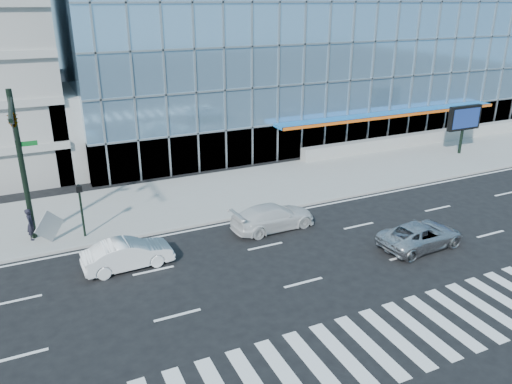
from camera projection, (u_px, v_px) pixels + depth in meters
ground at (265, 246)px, 26.37m from camera, size 160.00×160.00×0.00m
sidewalk at (212, 195)px, 33.10m from camera, size 120.00×8.00×0.15m
theatre_building at (277, 48)px, 51.14m from camera, size 42.00×26.00×15.00m
ramp_block at (92, 128)px, 38.11m from camera, size 6.00×8.00×6.00m
retaining_wall at (446, 135)px, 45.41m from camera, size 30.00×0.80×1.00m
traffic_signal at (16, 136)px, 23.65m from camera, size 1.14×5.74×8.00m
ped_signal_post at (81, 203)px, 26.41m from camera, size 0.30×0.33×3.00m
marquee_sign at (464, 119)px, 40.70m from camera, size 3.20×0.43×4.00m
silver_suv at (421, 235)px, 26.09m from camera, size 4.95×2.53×1.34m
white_suv at (273, 217)px, 28.18m from camera, size 5.04×2.30×1.43m
white_sedan at (128, 254)px, 24.09m from camera, size 4.37×1.69×1.42m
pedestrian at (31, 224)px, 26.53m from camera, size 0.58×0.73×1.76m
tilted_panel at (49, 226)px, 26.18m from camera, size 1.57×1.06×1.84m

